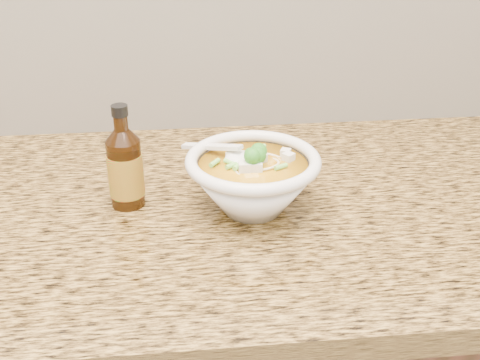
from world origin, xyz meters
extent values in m
cube|color=beige|center=(0.00, 1.99, 1.15)|extent=(4.00, 0.02, 0.50)
cube|color=#A27D3B|center=(0.00, 1.68, 0.88)|extent=(4.00, 0.68, 0.04)
cylinder|color=white|center=(0.18, 1.64, 0.90)|extent=(0.09, 0.09, 0.01)
torus|color=white|center=(0.18, 1.64, 0.99)|extent=(0.21, 0.21, 0.02)
torus|color=beige|center=(0.17, 1.62, 0.98)|extent=(0.10, 0.10, 0.00)
torus|color=beige|center=(0.17, 1.65, 0.98)|extent=(0.09, 0.09, 0.00)
torus|color=beige|center=(0.18, 1.63, 0.97)|extent=(0.06, 0.06, 0.00)
torus|color=beige|center=(0.18, 1.64, 0.97)|extent=(0.12, 0.12, 0.00)
torus|color=beige|center=(0.17, 1.63, 0.97)|extent=(0.09, 0.09, 0.00)
torus|color=beige|center=(0.18, 1.63, 0.97)|extent=(0.10, 0.10, 0.00)
torus|color=beige|center=(0.19, 1.64, 0.97)|extent=(0.14, 0.14, 0.00)
cube|color=silver|center=(0.17, 1.69, 0.98)|extent=(0.02, 0.02, 0.02)
cube|color=silver|center=(0.16, 1.68, 0.98)|extent=(0.02, 0.02, 0.02)
cube|color=silver|center=(0.18, 1.59, 0.98)|extent=(0.02, 0.02, 0.02)
cube|color=silver|center=(0.23, 1.65, 0.98)|extent=(0.02, 0.02, 0.02)
cube|color=silver|center=(0.24, 1.63, 0.98)|extent=(0.02, 0.02, 0.02)
cube|color=silver|center=(0.21, 1.65, 0.98)|extent=(0.02, 0.02, 0.02)
cube|color=silver|center=(0.20, 1.59, 0.98)|extent=(0.02, 0.02, 0.02)
ellipsoid|color=#196014|center=(0.19, 1.63, 1.00)|extent=(0.04, 0.04, 0.03)
cylinder|color=#7ED351|center=(0.18, 1.67, 0.98)|extent=(0.02, 0.01, 0.01)
cylinder|color=#7ED351|center=(0.16, 1.61, 0.98)|extent=(0.02, 0.02, 0.01)
cylinder|color=#7ED351|center=(0.21, 1.63, 0.98)|extent=(0.02, 0.01, 0.01)
cylinder|color=#7ED351|center=(0.16, 1.58, 0.98)|extent=(0.02, 0.02, 0.01)
cylinder|color=#7ED351|center=(0.15, 1.65, 0.98)|extent=(0.02, 0.01, 0.01)
cylinder|color=#7ED351|center=(0.21, 1.61, 0.98)|extent=(0.02, 0.02, 0.01)
cylinder|color=#7ED351|center=(0.22, 1.63, 0.98)|extent=(0.02, 0.01, 0.01)
ellipsoid|color=white|center=(0.16, 1.65, 0.98)|extent=(0.05, 0.05, 0.02)
cube|color=white|center=(0.12, 1.69, 0.99)|extent=(0.10, 0.08, 0.03)
cylinder|color=#361B07|center=(-0.02, 1.68, 0.96)|extent=(0.06, 0.06, 0.11)
cylinder|color=#361B07|center=(-0.02, 1.68, 1.04)|extent=(0.03, 0.03, 0.02)
cylinder|color=black|center=(-0.02, 1.68, 1.06)|extent=(0.03, 0.03, 0.02)
cylinder|color=red|center=(-0.02, 1.68, 0.95)|extent=(0.07, 0.07, 0.07)
camera|label=1|loc=(0.07, 0.82, 1.38)|focal=45.00mm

